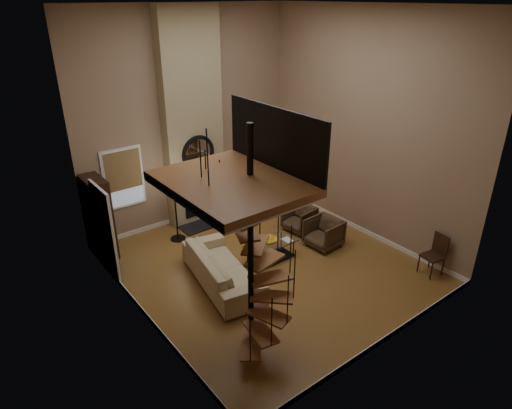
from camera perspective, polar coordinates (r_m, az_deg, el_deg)
ground at (r=10.41m, az=1.35°, el=-7.76°), size 6.00×6.50×0.01m
back_wall at (r=11.80m, az=-8.61°, el=10.67°), size 6.00×0.02×5.50m
front_wall at (r=7.16m, az=18.09°, el=-0.12°), size 6.00×0.02×5.50m
left_wall at (r=7.79m, az=-15.92°, el=2.24°), size 0.02×6.50×5.50m
right_wall at (r=11.26m, az=13.66°, el=9.54°), size 0.02×6.50×5.50m
ceiling at (r=8.73m, az=1.75°, el=24.12°), size 6.00×6.50×0.01m
baseboard_back at (r=12.73m, az=-7.81°, el=-1.12°), size 6.00×0.02×0.12m
baseboard_front at (r=8.62m, az=15.56°, el=-16.47°), size 6.00×0.02×0.12m
baseboard_left at (r=9.15m, az=-13.83°, el=-13.43°), size 0.02×6.50×0.12m
baseboard_right at (r=12.23m, az=12.36°, el=-2.67°), size 0.02×6.50×0.12m
chimney_breast at (r=11.64m, az=-8.14°, el=10.50°), size 1.60×0.38×5.50m
hearth at (r=12.23m, az=-6.21°, el=-2.40°), size 1.50×0.60×0.04m
firebox at (r=12.22m, az=-7.05°, el=0.30°), size 0.95×0.02×0.72m
mantel at (r=11.92m, az=-7.00°, el=2.79°), size 1.70×0.18×0.06m
mirror_frame at (r=11.69m, az=-7.36°, el=6.50°), size 0.94×0.10×0.94m
mirror_disc at (r=11.69m, az=-7.38°, el=6.52°), size 0.80×0.01×0.80m
vase_left at (r=11.65m, az=-9.45°, el=2.90°), size 0.24×0.24×0.25m
vase_right at (r=12.19m, az=-4.71°, el=4.10°), size 0.20×0.20×0.21m
window_back at (r=11.37m, az=-16.51°, el=3.34°), size 1.02×0.06×1.52m
window_right at (r=12.85m, az=6.22°, el=6.80°), size 0.06×1.02×1.52m
entry_door at (r=10.07m, az=-18.55°, el=-3.48°), size 0.10×1.05×2.16m
loft at (r=6.53m, az=-2.47°, el=3.36°), size 1.70×2.20×1.09m
spiral_stair at (r=7.34m, az=-0.61°, el=-6.73°), size 1.47×1.47×4.06m
hutch at (r=11.01m, az=-19.33°, el=-1.65°), size 0.42×0.89×1.98m
sofa at (r=9.64m, az=-4.44°, el=-7.99°), size 1.39×2.59×0.72m
armchair_near at (r=11.79m, az=5.72°, el=-1.65°), size 0.81×0.79×0.66m
armchair_far at (r=11.16m, az=8.86°, el=-3.49°), size 0.83×0.81×0.71m
coffee_table at (r=10.47m, az=1.90°, el=-5.69°), size 1.24×0.64×0.45m
bowl at (r=10.40m, az=1.75°, el=-4.57°), size 0.39×0.39×0.10m
book at (r=10.48m, az=3.92°, el=-4.58°), size 0.20×0.26×0.02m
floor_lamp at (r=11.00m, az=-10.42°, el=2.08°), size 0.43×0.43×1.75m
accent_lamp at (r=13.24m, az=-1.66°, el=1.11°), size 0.14×0.14×0.50m
side_chair at (r=10.64m, az=21.90°, el=-5.66°), size 0.48×0.46×0.92m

